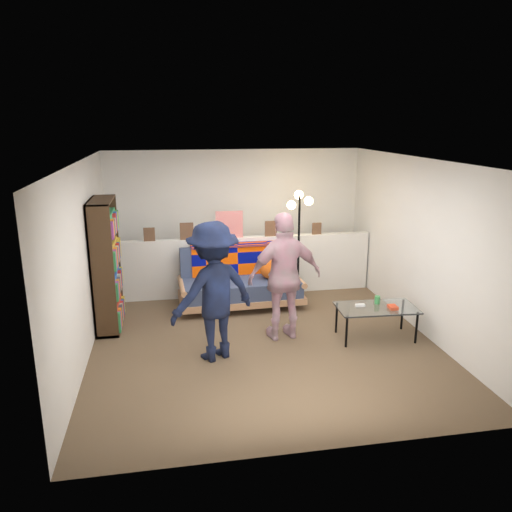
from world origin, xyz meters
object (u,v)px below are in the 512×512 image
at_px(futon_sofa, 241,282).
at_px(person_left, 213,292).
at_px(coffee_table, 377,309).
at_px(floor_lamp, 299,223).
at_px(bookshelf, 106,269).
at_px(person_right, 285,277).

distance_m(futon_sofa, person_left, 1.92).
xyz_separation_m(coffee_table, floor_lamp, (-0.63, 1.78, 0.85)).
bearing_deg(coffee_table, bookshelf, 163.61).
bearing_deg(floor_lamp, coffee_table, -70.36).
xyz_separation_m(bookshelf, floor_lamp, (2.99, 0.71, 0.41)).
height_order(coffee_table, floor_lamp, floor_lamp).
bearing_deg(coffee_table, person_left, -175.41).
bearing_deg(person_left, floor_lamp, -154.75).
relative_size(futon_sofa, floor_lamp, 1.11).
bearing_deg(person_right, coffee_table, 161.25).
relative_size(bookshelf, floor_lamp, 1.03).
height_order(futon_sofa, floor_lamp, floor_lamp).
distance_m(floor_lamp, person_left, 2.55).
xyz_separation_m(futon_sofa, person_left, (-0.60, -1.76, 0.48)).
distance_m(coffee_table, person_left, 2.28).
distance_m(bookshelf, person_left, 1.87).
bearing_deg(floor_lamp, person_left, -129.17).
relative_size(coffee_table, floor_lamp, 0.61).
bearing_deg(bookshelf, person_right, -19.02).
height_order(floor_lamp, person_right, floor_lamp).
bearing_deg(person_left, coffee_table, 159.01).
relative_size(futon_sofa, person_left, 1.14).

